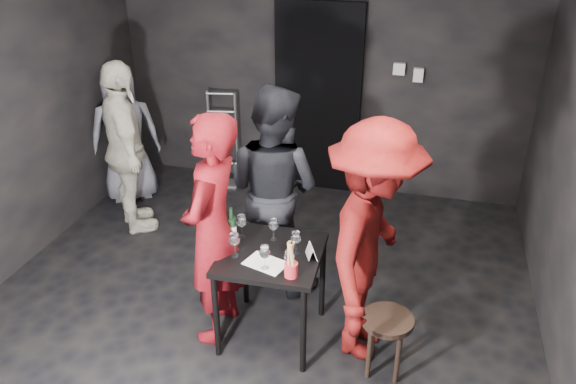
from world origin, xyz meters
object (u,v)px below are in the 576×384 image
(tasting_table, at_px, (271,263))
(man_maroon, at_px, (373,223))
(wine_bottle, at_px, (232,230))
(hand_truck, at_px, (224,166))
(breadstick_cup, at_px, (291,260))
(bystander_grey, at_px, (125,133))
(bystander_cream, at_px, (124,137))
(server_red, at_px, (211,211))
(stool, at_px, (387,328))
(woman_black, at_px, (273,172))

(tasting_table, bearing_deg, man_maroon, 4.25)
(tasting_table, xyz_separation_m, wine_bottle, (-0.31, 0.04, 0.21))
(hand_truck, height_order, breadstick_cup, hand_truck)
(man_maroon, height_order, breadstick_cup, man_maroon)
(bystander_grey, height_order, wine_bottle, bystander_grey)
(tasting_table, distance_m, man_maroon, 0.82)
(bystander_cream, xyz_separation_m, wine_bottle, (1.50, -1.15, -0.13))
(server_red, height_order, man_maroon, man_maroon)
(server_red, xyz_separation_m, breadstick_cup, (0.63, -0.20, -0.17))
(tasting_table, bearing_deg, stool, -10.69)
(stool, relative_size, wine_bottle, 1.60)
(tasting_table, bearing_deg, wine_bottle, 171.95)
(tasting_table, distance_m, breadstick_cup, 0.40)
(man_maroon, xyz_separation_m, breadstick_cup, (-0.49, -0.30, -0.19))
(stool, relative_size, server_red, 0.22)
(man_maroon, bearing_deg, woman_black, 58.63)
(man_maroon, height_order, wine_bottle, man_maroon)
(tasting_table, height_order, man_maroon, man_maroon)
(tasting_table, distance_m, stool, 0.93)
(tasting_table, distance_m, bystander_cream, 2.20)
(woman_black, distance_m, bystander_cream, 1.69)
(bystander_grey, xyz_separation_m, breadstick_cup, (2.39, -2.03, 0.11))
(man_maroon, xyz_separation_m, bystander_cream, (-2.52, 1.14, -0.08))
(hand_truck, bearing_deg, wine_bottle, -78.31)
(hand_truck, relative_size, wine_bottle, 3.75)
(hand_truck, relative_size, server_red, 0.52)
(man_maroon, distance_m, wine_bottle, 1.04)
(tasting_table, bearing_deg, hand_truck, 118.43)
(server_red, xyz_separation_m, man_maroon, (1.12, 0.10, 0.02))
(server_red, bearing_deg, woman_black, 163.52)
(woman_black, relative_size, wine_bottle, 7.01)
(tasting_table, relative_size, woman_black, 0.37)
(stool, bearing_deg, bystander_cream, 153.17)
(bystander_cream, height_order, wine_bottle, bystander_cream)
(wine_bottle, bearing_deg, tasting_table, -8.05)
(tasting_table, relative_size, stool, 1.60)
(server_red, bearing_deg, hand_truck, -160.30)
(bystander_cream, bearing_deg, wine_bottle, -166.73)
(server_red, relative_size, bystander_cream, 1.06)
(tasting_table, height_order, bystander_grey, bystander_grey)
(breadstick_cup, bearing_deg, bystander_grey, 139.59)
(server_red, height_order, wine_bottle, server_red)
(man_maroon, bearing_deg, bystander_grey, 64.43)
(hand_truck, bearing_deg, bystander_cream, -123.30)
(bystander_cream, bearing_deg, woman_black, -145.43)
(stool, xyz_separation_m, wine_bottle, (-1.18, 0.21, 0.48))
(wine_bottle, bearing_deg, hand_truck, 112.83)
(woman_black, relative_size, breadstick_cup, 7.24)
(man_maroon, bearing_deg, stool, -136.90)
(tasting_table, distance_m, server_red, 0.58)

